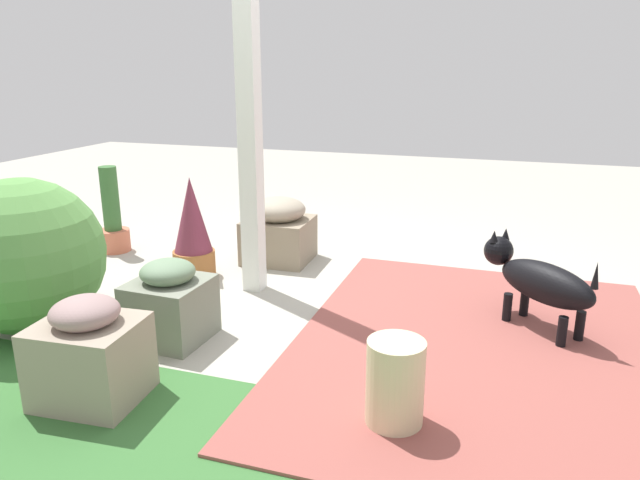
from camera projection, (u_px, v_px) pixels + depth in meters
ground_plane at (316, 302)px, 3.61m from camera, size 12.00×12.00×0.00m
brick_path at (476, 348)px, 3.00m from camera, size 1.80×2.40×0.02m
porch_pillar at (249, 105)px, 3.49m from camera, size 0.12×0.12×2.30m
stone_planter_nearest at (278, 231)px, 4.30m from camera, size 0.47×0.44×0.47m
stone_planter_mid at (170, 303)px, 3.07m from camera, size 0.39×0.39×0.43m
stone_planter_far at (90, 354)px, 2.51m from camera, size 0.44×0.40×0.47m
round_shrub at (25, 256)px, 3.14m from camera, size 0.83×0.83×0.83m
terracotta_pot_spiky at (192, 230)px, 3.96m from camera, size 0.28×0.28×0.68m
terracotta_pot_tall at (113, 221)px, 4.52m from camera, size 0.23×0.23×0.65m
dog at (538, 280)px, 3.16m from camera, size 0.62×0.57×0.49m
ceramic_urn at (395, 384)px, 2.33m from camera, size 0.23×0.23×0.36m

